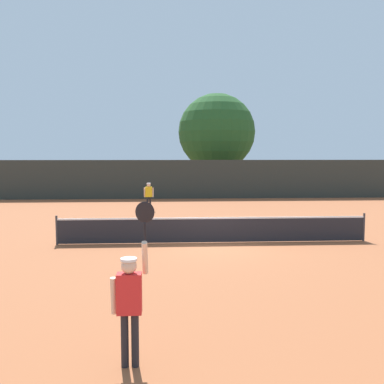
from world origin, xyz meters
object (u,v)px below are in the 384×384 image
object	(u,v)px
parked_car_mid	(152,181)
parked_car_far	(295,181)
player_serving	(130,295)
parked_car_near	(97,182)
large_tree	(217,132)
tennis_ball	(236,229)
player_receiving	(149,194)

from	to	relation	value
parked_car_mid	parked_car_far	xyz separation A→B (m)	(13.67, 0.55, 0.00)
player_serving	parked_car_far	distance (m)	35.62
parked_car_near	parked_car_mid	xyz separation A→B (m)	(5.11, 0.22, 0.00)
large_tree	parked_car_mid	bearing A→B (deg)	160.45
large_tree	parked_car_near	world-z (taller)	large_tree
tennis_ball	parked_car_far	size ratio (longest dim) A/B	0.02
player_receiving	tennis_ball	size ratio (longest dim) A/B	23.90
tennis_ball	parked_car_mid	distance (m)	21.57
parked_car_mid	tennis_ball	bearing A→B (deg)	-85.53
player_serving	parked_car_mid	bearing A→B (deg)	91.57
player_serving	tennis_ball	distance (m)	12.18
player_serving	parked_car_near	bearing A→B (deg)	100.48
parked_car_near	large_tree	bearing A→B (deg)	-17.46
player_serving	large_tree	bearing A→B (deg)	81.00
tennis_ball	player_receiving	bearing A→B (deg)	121.72
player_receiving	large_tree	size ratio (longest dim) A/B	0.19
player_serving	player_receiving	world-z (taller)	player_serving
tennis_ball	parked_car_mid	bearing A→B (deg)	101.86
player_receiving	parked_car_far	world-z (taller)	parked_car_far
parked_car_near	parked_car_mid	bearing A→B (deg)	-5.45
large_tree	parked_car_near	xyz separation A→B (m)	(-10.86, 1.82, -4.46)
parked_car_near	player_receiving	bearing A→B (deg)	-77.03
large_tree	parked_car_far	world-z (taller)	large_tree
large_tree	player_receiving	bearing A→B (deg)	-113.58
tennis_ball	large_tree	world-z (taller)	large_tree
player_serving	tennis_ball	world-z (taller)	player_serving
tennis_ball	large_tree	size ratio (longest dim) A/B	0.01
player_receiving	tennis_ball	bearing A→B (deg)	121.72
player_serving	parked_car_far	bearing A→B (deg)	68.99
parked_car_mid	parked_car_far	world-z (taller)	same
parked_car_near	parked_car_far	bearing A→B (deg)	-5.60
player_serving	large_tree	world-z (taller)	large_tree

